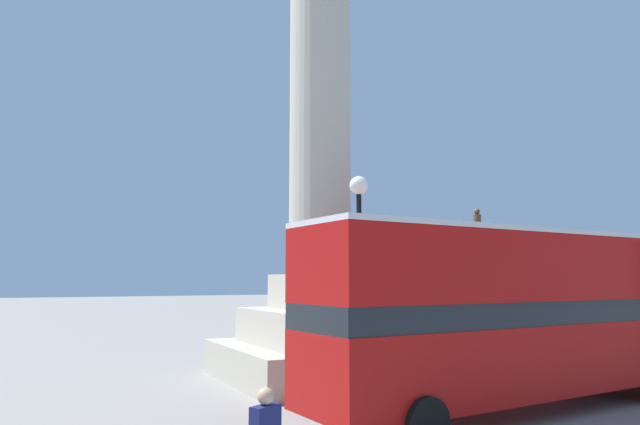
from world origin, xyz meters
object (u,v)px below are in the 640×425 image
at_px(equestrian_statue, 480,305).
at_px(street_lamp, 359,254).
at_px(monument_column, 320,187).
at_px(bus_a, 514,311).

xyz_separation_m(equestrian_statue, street_lamp, (-10.31, -6.71, 1.85)).
distance_m(monument_column, equestrian_statue, 11.04).
bearing_deg(equestrian_statue, street_lamp, -153.24).
height_order(bus_a, street_lamp, street_lamp).
height_order(monument_column, equestrian_statue, monument_column).
distance_m(equestrian_statue, street_lamp, 12.44).
relative_size(equestrian_statue, street_lamp, 1.07).
height_order(bus_a, equestrian_statue, equestrian_statue).
xyz_separation_m(monument_column, street_lamp, (-0.62, -3.62, -2.43)).
relative_size(monument_column, bus_a, 1.69).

